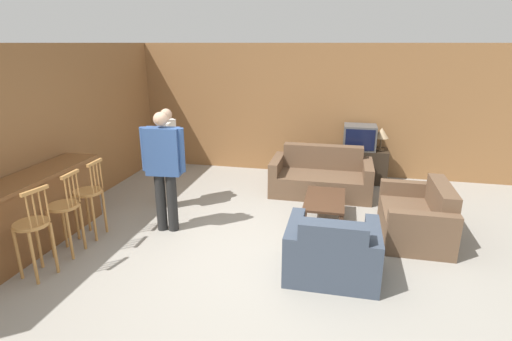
% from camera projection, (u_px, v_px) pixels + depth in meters
% --- Properties ---
extents(ground_plane, '(24.00, 24.00, 0.00)m').
position_uv_depth(ground_plane, '(256.00, 253.00, 5.17)').
color(ground_plane, gray).
extents(wall_back, '(9.40, 0.08, 2.60)m').
position_uv_depth(wall_back, '(294.00, 110.00, 8.13)').
color(wall_back, olive).
rests_on(wall_back, ground_plane).
extents(wall_left, '(0.08, 8.62, 2.60)m').
position_uv_depth(wall_left, '(84.00, 125.00, 6.64)').
color(wall_left, olive).
rests_on(wall_left, ground_plane).
extents(bar_counter, '(0.55, 2.45, 0.98)m').
position_uv_depth(bar_counter, '(28.00, 215.00, 5.12)').
color(bar_counter, brown).
rests_on(bar_counter, ground_plane).
extents(bar_chair_near, '(0.45, 0.45, 1.11)m').
position_uv_depth(bar_chair_near, '(33.00, 231.00, 4.50)').
color(bar_chair_near, '#B77F42').
rests_on(bar_chair_near, ground_plane).
extents(bar_chair_mid, '(0.39, 0.39, 1.11)m').
position_uv_depth(bar_chair_mid, '(65.00, 212.00, 5.00)').
color(bar_chair_mid, '#B77F42').
rests_on(bar_chair_mid, ground_plane).
extents(bar_chair_far, '(0.39, 0.39, 1.11)m').
position_uv_depth(bar_chair_far, '(89.00, 197.00, 5.47)').
color(bar_chair_far, '#B77F42').
rests_on(bar_chair_far, ground_plane).
extents(couch_far, '(1.76, 0.93, 0.82)m').
position_uv_depth(couch_far, '(321.00, 178.00, 7.18)').
color(couch_far, brown).
rests_on(couch_far, ground_plane).
extents(armchair_near, '(1.05, 0.88, 0.79)m').
position_uv_depth(armchair_near, '(332.00, 253.00, 4.60)').
color(armchair_near, '#384251').
rests_on(armchair_near, ground_plane).
extents(loveseat_right, '(0.86, 1.36, 0.78)m').
position_uv_depth(loveseat_right, '(418.00, 218.00, 5.54)').
color(loveseat_right, brown).
rests_on(loveseat_right, ground_plane).
extents(coffee_table, '(0.59, 1.02, 0.37)m').
position_uv_depth(coffee_table, '(325.00, 202.00, 6.00)').
color(coffee_table, '#472D1E').
rests_on(coffee_table, ground_plane).
extents(tv_unit, '(1.10, 0.51, 0.65)m').
position_uv_depth(tv_unit, '(357.00, 165.00, 7.80)').
color(tv_unit, '#2D2319').
rests_on(tv_unit, ground_plane).
extents(tv, '(0.60, 0.49, 0.46)m').
position_uv_depth(tv, '(360.00, 137.00, 7.62)').
color(tv, '#4C4C4C').
rests_on(tv, tv_unit).
extents(table_lamp, '(0.27, 0.27, 0.43)m').
position_uv_depth(table_lamp, '(382.00, 134.00, 7.52)').
color(table_lamp, brown).
rests_on(table_lamp, tv_unit).
extents(person_by_window, '(0.23, 0.56, 1.63)m').
position_uv_depth(person_by_window, '(169.00, 153.00, 6.40)').
color(person_by_window, '#756B5B').
rests_on(person_by_window, ground_plane).
extents(person_by_counter, '(0.62, 0.23, 1.72)m').
position_uv_depth(person_by_counter, '(164.00, 166.00, 5.54)').
color(person_by_counter, black).
rests_on(person_by_counter, ground_plane).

